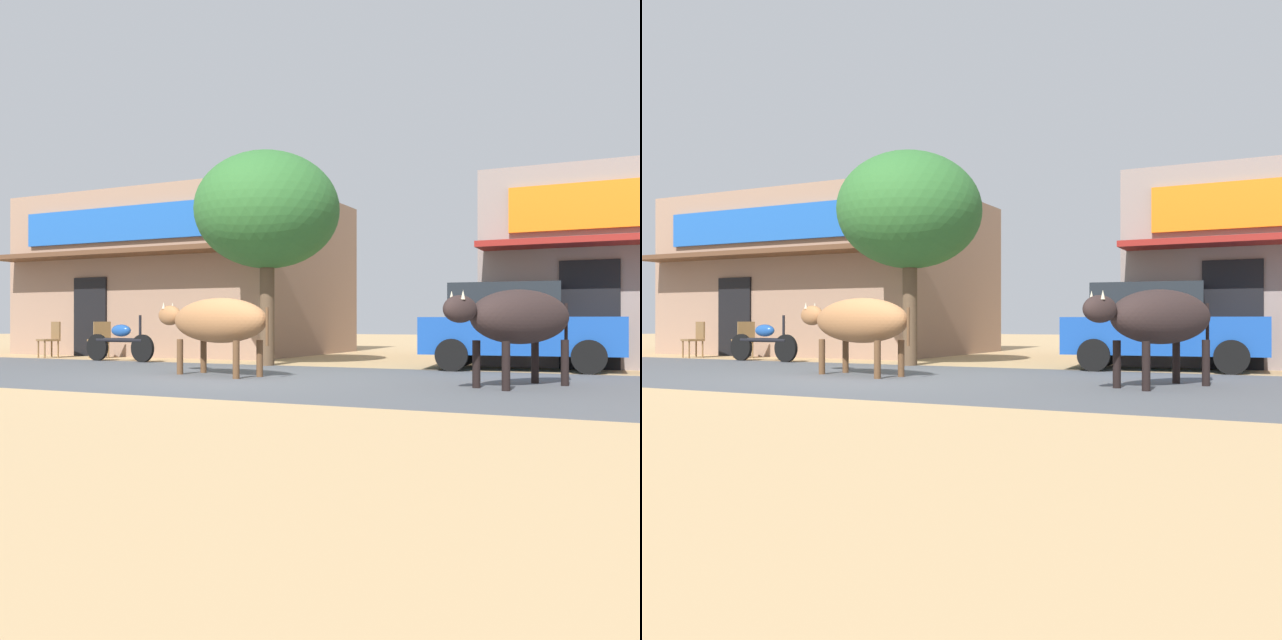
{
  "view_description": "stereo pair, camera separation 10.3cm",
  "coord_description": "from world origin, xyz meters",
  "views": [
    {
      "loc": [
        6.08,
        -9.83,
        0.9
      ],
      "look_at": [
        0.73,
        1.68,
        0.94
      ],
      "focal_mm": 39.16,
      "sensor_mm": 36.0,
      "label": 1
    },
    {
      "loc": [
        6.17,
        -9.79,
        0.9
      ],
      "look_at": [
        0.73,
        1.68,
        0.94
      ],
      "focal_mm": 39.16,
      "sensor_mm": 36.0,
      "label": 2
    }
  ],
  "objects": [
    {
      "name": "parked_hatchback_car",
      "position": [
        3.87,
        3.84,
        0.84
      ],
      "size": [
        3.81,
        2.3,
        1.64
      ],
      "color": "#1949A2",
      "rests_on": "ground"
    },
    {
      "name": "asphalt_road",
      "position": [
        0.0,
        0.0,
        0.0
      ],
      "size": [
        72.0,
        5.96,
        0.0
      ],
      "primitive_type": "cube",
      "color": "#515459",
      "rests_on": "ground"
    },
    {
      "name": "cafe_chair_by_doorway",
      "position": [
        -6.31,
        3.72,
        0.51
      ],
      "size": [
        0.58,
        0.58,
        0.92
      ],
      "color": "brown",
      "rests_on": "ground"
    },
    {
      "name": "cow_near_brown",
      "position": [
        -0.48,
        0.14,
        0.92
      ],
      "size": [
        2.78,
        1.33,
        1.31
      ],
      "color": "#9E683F",
      "rests_on": "ground"
    },
    {
      "name": "parked_motorcycle",
      "position": [
        -4.84,
        2.77,
        0.47
      ],
      "size": [
        2.02,
        0.27,
        1.06
      ],
      "color": "black",
      "rests_on": "ground"
    },
    {
      "name": "cow_far_dark",
      "position": [
        4.51,
        0.1,
        0.97
      ],
      "size": [
        1.66,
        2.39,
        1.36
      ],
      "color": "#2E2220",
      "rests_on": "ground"
    },
    {
      "name": "roadside_tree",
      "position": [
        -1.05,
        2.9,
        3.23
      ],
      "size": [
        3.04,
        3.04,
        4.47
      ],
      "color": "brown",
      "rests_on": "ground"
    },
    {
      "name": "cafe_chair_near_tree",
      "position": [
        -7.63,
        3.4,
        0.51
      ],
      "size": [
        0.55,
        0.55,
        0.92
      ],
      "color": "brown",
      "rests_on": "ground"
    },
    {
      "name": "ground",
      "position": [
        0.0,
        0.0,
        0.0
      ],
      "size": [
        80.0,
        80.0,
        0.0
      ],
      "primitive_type": "plane",
      "color": "tan"
    },
    {
      "name": "storefront_left_cafe",
      "position": [
        -6.2,
        7.44,
        2.23
      ],
      "size": [
        8.25,
        6.88,
        4.44
      ],
      "color": "#997761",
      "rests_on": "ground"
    }
  ]
}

